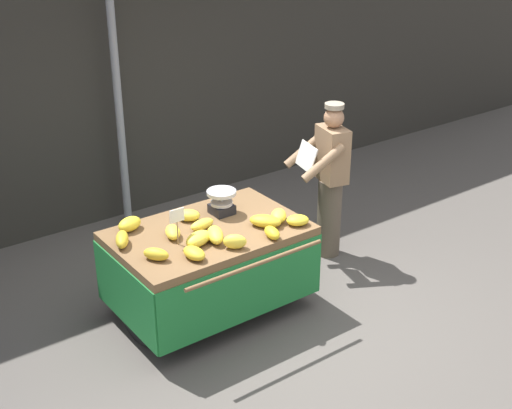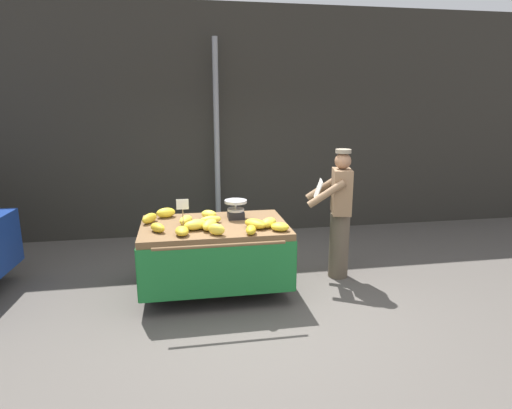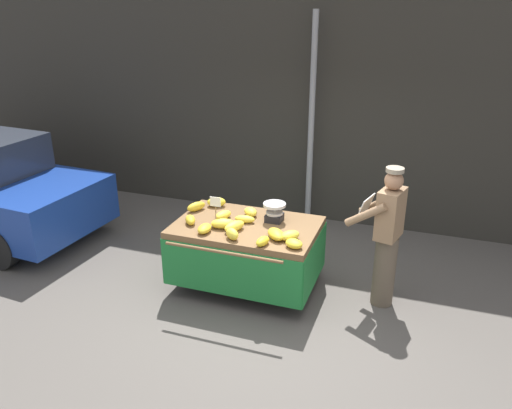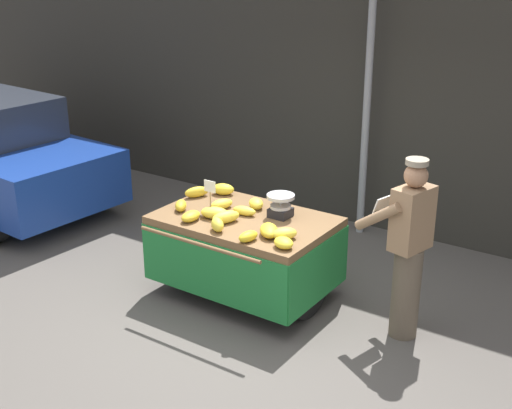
% 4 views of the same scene
% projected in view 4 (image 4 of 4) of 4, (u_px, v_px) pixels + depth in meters
% --- Properties ---
extents(ground_plane, '(60.00, 60.00, 0.00)m').
position_uv_depth(ground_plane, '(253.00, 330.00, 6.45)').
color(ground_plane, '#514C47').
extents(back_wall, '(16.00, 0.24, 3.86)m').
position_uv_depth(back_wall, '(398.00, 78.00, 8.15)').
color(back_wall, '#2D2B26').
rests_on(back_wall, ground).
extents(street_pole, '(0.09, 0.09, 3.29)m').
position_uv_depth(street_pole, '(367.00, 104.00, 8.10)').
color(street_pole, gray).
rests_on(street_pole, ground).
extents(banana_cart, '(1.76, 1.34, 0.87)m').
position_uv_depth(banana_cart, '(245.00, 238.00, 6.87)').
color(banana_cart, brown).
rests_on(banana_cart, ground).
extents(weighing_scale, '(0.28, 0.28, 0.24)m').
position_uv_depth(weighing_scale, '(281.00, 206.00, 6.76)').
color(weighing_scale, black).
rests_on(weighing_scale, banana_cart).
extents(price_sign, '(0.14, 0.01, 0.34)m').
position_uv_depth(price_sign, '(210.00, 189.00, 6.83)').
color(price_sign, '#997A51').
rests_on(price_sign, banana_cart).
extents(banana_bunch_0, '(0.16, 0.25, 0.10)m').
position_uv_depth(banana_bunch_0, '(191.00, 216.00, 6.68)').
color(banana_bunch_0, gold).
rests_on(banana_bunch_0, banana_cart).
extents(banana_bunch_1, '(0.25, 0.32, 0.12)m').
position_uv_depth(banana_bunch_1, '(226.00, 217.00, 6.64)').
color(banana_bunch_1, yellow).
rests_on(banana_bunch_1, banana_cart).
extents(banana_bunch_2, '(0.31, 0.34, 0.11)m').
position_uv_depth(banana_bunch_2, '(269.00, 230.00, 6.34)').
color(banana_bunch_2, gold).
rests_on(banana_bunch_2, banana_cart).
extents(banana_bunch_3, '(0.23, 0.21, 0.13)m').
position_uv_depth(banana_bunch_3, '(217.00, 225.00, 6.44)').
color(banana_bunch_3, yellow).
rests_on(banana_bunch_3, banana_cart).
extents(banana_bunch_4, '(0.28, 0.24, 0.12)m').
position_uv_depth(banana_bunch_4, '(223.00, 189.00, 7.39)').
color(banana_bunch_4, yellow).
rests_on(banana_bunch_4, banana_cart).
extents(banana_bunch_5, '(0.25, 0.25, 0.11)m').
position_uv_depth(banana_bunch_5, '(256.00, 204.00, 7.00)').
color(banana_bunch_5, yellow).
rests_on(banana_bunch_5, banana_cart).
extents(banana_bunch_6, '(0.32, 0.25, 0.12)m').
position_uv_depth(banana_bunch_6, '(215.00, 213.00, 6.74)').
color(banana_bunch_6, yellow).
rests_on(banana_bunch_6, banana_cart).
extents(banana_bunch_7, '(0.21, 0.28, 0.10)m').
position_uv_depth(banana_bunch_7, '(222.00, 204.00, 7.00)').
color(banana_bunch_7, yellow).
rests_on(banana_bunch_7, banana_cart).
extents(banana_bunch_8, '(0.26, 0.24, 0.10)m').
position_uv_depth(banana_bunch_8, '(284.00, 243.00, 6.09)').
color(banana_bunch_8, yellow).
rests_on(banana_bunch_8, banana_cart).
extents(banana_bunch_9, '(0.26, 0.27, 0.11)m').
position_uv_depth(banana_bunch_9, '(284.00, 234.00, 6.26)').
color(banana_bunch_9, yellow).
rests_on(banana_bunch_9, banana_cart).
extents(banana_bunch_10, '(0.16, 0.23, 0.10)m').
position_uv_depth(banana_bunch_10, '(248.00, 236.00, 6.22)').
color(banana_bunch_10, gold).
rests_on(banana_bunch_10, banana_cart).
extents(banana_bunch_11, '(0.22, 0.25, 0.10)m').
position_uv_depth(banana_bunch_11, '(181.00, 205.00, 6.95)').
color(banana_bunch_11, gold).
rests_on(banana_bunch_11, banana_cart).
extents(banana_bunch_12, '(0.23, 0.29, 0.12)m').
position_uv_depth(banana_bunch_12, '(197.00, 192.00, 7.32)').
color(banana_bunch_12, gold).
rests_on(banana_bunch_12, banana_cart).
extents(banana_bunch_13, '(0.26, 0.15, 0.09)m').
position_uv_depth(banana_bunch_13, '(244.00, 211.00, 6.83)').
color(banana_bunch_13, yellow).
rests_on(banana_bunch_13, banana_cart).
extents(vendor_person, '(0.66, 0.61, 1.71)m').
position_uv_depth(vendor_person, '(408.00, 248.00, 6.08)').
color(vendor_person, brown).
rests_on(vendor_person, ground).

